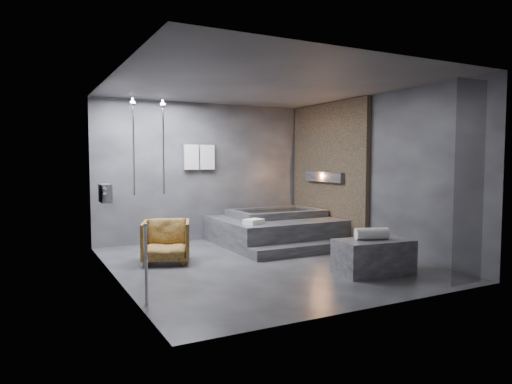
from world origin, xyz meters
TOP-DOWN VIEW (x-y plane):
  - room at (0.40, 0.24)m, footprint 5.00×5.04m
  - tub_deck at (1.05, 1.45)m, footprint 2.20×2.00m
  - tub_step at (1.05, 0.27)m, footprint 2.20×0.36m
  - concrete_bench at (1.13, -1.30)m, footprint 1.14×0.71m
  - driftwood_chair at (-1.35, 0.75)m, footprint 0.94×0.96m
  - rolled_towel at (1.11, -1.27)m, footprint 0.51×0.33m
  - deck_towel at (0.29, 0.87)m, footprint 0.40×0.35m

SIDE VIEW (x-z plane):
  - tub_step at x=1.05m, z-range 0.00..0.18m
  - concrete_bench at x=1.13m, z-range 0.00..0.49m
  - tub_deck at x=1.05m, z-range 0.00..0.50m
  - driftwood_chair at x=-1.35m, z-range 0.00..0.69m
  - deck_towel at x=0.29m, z-range 0.50..0.59m
  - rolled_towel at x=1.11m, z-range 0.49..0.66m
  - room at x=0.40m, z-range 0.32..3.14m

